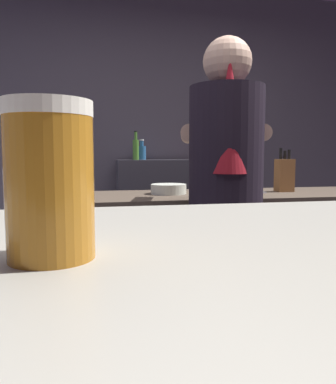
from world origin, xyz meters
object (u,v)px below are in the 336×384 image
at_px(bartender, 226,193).
at_px(mixing_bowl, 169,189).
at_px(bottle_olive_oil, 193,152).
at_px(pint_glass_near, 50,181).
at_px(knife_block, 284,175).
at_px(bottle_vinegar, 142,152).
at_px(bottle_soy, 136,149).
at_px(chefs_knife, 247,193).

height_order(bartender, mixing_bowl, bartender).
bearing_deg(bottle_olive_oil, mixing_bowl, -111.23).
distance_m(pint_glass_near, bottle_olive_oil, 3.17).
xyz_separation_m(bartender, knife_block, (0.56, 0.49, 0.06)).
bearing_deg(mixing_bowl, knife_block, -0.03).
relative_size(bottle_vinegar, bottle_soy, 0.73).
relative_size(knife_block, bottle_vinegar, 1.44).
height_order(bartender, bottle_olive_oil, bartender).
xyz_separation_m(pint_glass_near, bottle_soy, (0.41, 2.99, 0.08)).
bearing_deg(bottle_olive_oil, pint_glass_near, -107.22).
distance_m(knife_block, bottle_soy, 1.43).
bearing_deg(mixing_bowl, bottle_soy, 92.72).
bearing_deg(bottle_soy, pint_glass_near, -97.76).
xyz_separation_m(chefs_knife, bottle_vinegar, (-0.44, 1.37, 0.25)).
relative_size(knife_block, bottle_soy, 1.06).
bearing_deg(bartender, knife_block, -35.26).
bearing_deg(bartender, chefs_knife, -21.15).
bearing_deg(chefs_knife, bartender, -128.93).
bearing_deg(knife_block, bartender, -138.83).
bearing_deg(bartender, bottle_soy, 21.27).
bearing_deg(bottle_soy, mixing_bowl, -87.28).
bearing_deg(bartender, mixing_bowl, 32.70).
height_order(mixing_bowl, bottle_soy, bottle_soy).
distance_m(mixing_bowl, pint_glass_near, 1.87).
bearing_deg(bottle_soy, knife_block, -56.40).
bearing_deg(knife_block, bottle_vinegar, 119.26).
height_order(mixing_bowl, chefs_knife, mixing_bowl).
distance_m(mixing_bowl, bottle_olive_oil, 1.33).
bearing_deg(pint_glass_near, chefs_knife, 62.00).
xyz_separation_m(bartender, bottle_olive_oil, (0.30, 1.71, 0.21)).
distance_m(bartender, chefs_knife, 0.50).
distance_m(bottle_vinegar, bottle_soy, 0.13).
bearing_deg(chefs_knife, bottle_soy, 107.61).
distance_m(pint_glass_near, bottle_vinegar, 3.13).
height_order(bartender, knife_block, bartender).
relative_size(bartender, pint_glass_near, 12.87).
bearing_deg(bottle_olive_oil, chefs_knife, -90.99).
relative_size(bartender, bottle_olive_oil, 8.89).
bearing_deg(bottle_vinegar, knife_block, -60.74).
height_order(chefs_knife, bottle_soy, bottle_soy).
bearing_deg(bottle_olive_oil, knife_block, -78.13).
bearing_deg(bottle_olive_oil, bottle_vinegar, 171.85).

